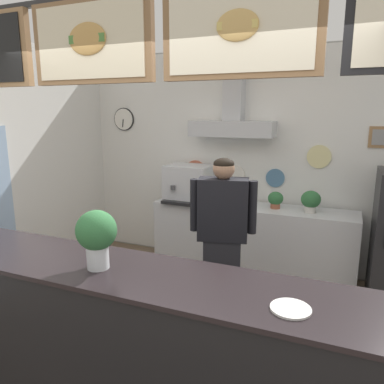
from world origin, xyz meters
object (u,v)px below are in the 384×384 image
object	(u,v)px
potted_rosemary	(311,201)
condiment_plate	(291,309)
potted_oregano	(276,199)
basil_vase	(97,236)
espresso_machine	(189,183)
potted_basil	(229,195)
shop_worker	(222,240)

from	to	relation	value
potted_rosemary	condiment_plate	world-z (taller)	potted_rosemary
potted_rosemary	condiment_plate	bearing A→B (deg)	-86.83
potted_oregano	basil_vase	bearing A→B (deg)	-103.85
basil_vase	potted_oregano	bearing A→B (deg)	76.15
espresso_machine	condiment_plate	bearing A→B (deg)	-57.30
espresso_machine	basil_vase	size ratio (longest dim) A/B	1.51
potted_rosemary	espresso_machine	bearing A→B (deg)	-179.85
potted_basil	potted_oregano	bearing A→B (deg)	3.27
espresso_machine	condiment_plate	distance (m)	3.16
espresso_machine	shop_worker	bearing A→B (deg)	-55.03
potted_oregano	potted_basil	bearing A→B (deg)	-176.73
basil_vase	espresso_machine	bearing A→B (deg)	100.68
potted_basil	shop_worker	bearing A→B (deg)	-75.11
shop_worker	basil_vase	size ratio (longest dim) A/B	4.37
potted_basil	potted_oregano	distance (m)	0.59
shop_worker	espresso_machine	size ratio (longest dim) A/B	2.89
condiment_plate	basil_vase	distance (m)	1.24
potted_basil	basil_vase	xyz separation A→B (m)	(-0.06, -2.62, 0.28)
potted_basil	basil_vase	world-z (taller)	basil_vase
espresso_machine	potted_basil	xyz separation A→B (m)	(0.56, 0.00, -0.11)
potted_basil	espresso_machine	bearing A→B (deg)	-179.92
potted_basil	condiment_plate	size ratio (longest dim) A/B	1.12
condiment_plate	basil_vase	world-z (taller)	basil_vase
condiment_plate	shop_worker	bearing A→B (deg)	120.48
espresso_machine	basil_vase	bearing A→B (deg)	-79.32
potted_basil	basil_vase	bearing A→B (deg)	-91.38
potted_rosemary	potted_oregano	xyz separation A→B (m)	(-0.42, 0.03, -0.03)
espresso_machine	potted_basil	size ratio (longest dim) A/B	2.50
shop_worker	basil_vase	distance (m)	1.45
shop_worker	espresso_machine	xyz separation A→B (m)	(-0.90, 1.28, 0.25)
espresso_machine	basil_vase	distance (m)	2.67
espresso_machine	condiment_plate	xyz separation A→B (m)	(1.71, -2.66, -0.05)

